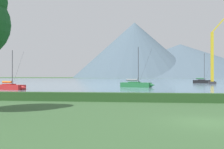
% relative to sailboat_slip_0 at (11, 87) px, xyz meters
% --- Properties ---
extents(ground_plane, '(1000.00, 1000.00, 0.00)m').
position_rel_sailboat_slip_0_xyz_m(ground_plane, '(28.18, -30.91, -0.55)').
color(ground_plane, '#385B33').
extents(harbor_water, '(320.00, 246.00, 0.00)m').
position_rel_sailboat_slip_0_xyz_m(harbor_water, '(28.18, 106.09, -0.55)').
color(harbor_water, slate).
rests_on(harbor_water, ground_plane).
extents(hedge_line, '(80.00, 1.20, 0.88)m').
position_rel_sailboat_slip_0_xyz_m(hedge_line, '(28.18, -19.91, -0.11)').
color(hedge_line, '#284C23').
rests_on(hedge_line, ground_plane).
extents(sailboat_slip_0, '(6.84, 3.63, 7.36)m').
position_rel_sailboat_slip_0_xyz_m(sailboat_slip_0, '(0.00, 0.00, 0.00)').
color(sailboat_slip_0, red).
rests_on(sailboat_slip_0, harbor_water).
extents(sailboat_slip_3, '(7.99, 4.23, 9.15)m').
position_rel_sailboat_slip_0_xyz_m(sailboat_slip_3, '(23.17, 13.18, 0.10)').
color(sailboat_slip_3, '#236B38').
rests_on(sailboat_slip_3, harbor_water).
extents(sailboat_slip_4, '(7.93, 3.73, 10.74)m').
position_rel_sailboat_slip_0_xyz_m(sailboat_slip_4, '(46.18, 50.17, 0.10)').
color(sailboat_slip_4, black).
rests_on(sailboat_slip_4, harbor_water).
extents(dock_crane, '(5.78, 2.00, 21.78)m').
position_rel_sailboat_slip_0_xyz_m(dock_crane, '(46.50, 38.49, 6.83)').
color(dock_crane, '#333338').
rests_on(dock_crane, ground_plane).
extents(distant_hill_west_ridge, '(285.95, 285.95, 53.92)m').
position_rel_sailboat_slip_0_xyz_m(distant_hill_west_ridge, '(84.46, 379.90, 26.40)').
color(distant_hill_west_ridge, '#4C6070').
rests_on(distant_hill_west_ridge, ground_plane).
extents(distant_hill_central_peak, '(180.57, 180.57, 81.23)m').
position_rel_sailboat_slip_0_xyz_m(distant_hill_central_peak, '(12.61, 332.80, 40.06)').
color(distant_hill_central_peak, '#4C6070').
rests_on(distant_hill_central_peak, ground_plane).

